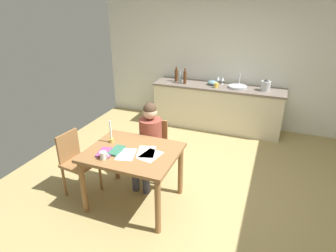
{
  "coord_description": "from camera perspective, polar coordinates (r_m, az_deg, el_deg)",
  "views": [
    {
      "loc": [
        1.05,
        -3.26,
        2.5
      ],
      "look_at": [
        -0.27,
        0.15,
        0.85
      ],
      "focal_mm": 30.44,
      "sensor_mm": 36.0,
      "label": 1
    }
  ],
  "objects": [
    {
      "name": "candlestick",
      "position": [
        3.77,
        -11.3,
        -1.99
      ],
      "size": [
        0.06,
        0.06,
        0.31
      ],
      "color": "gold",
      "rests_on": "dining_table"
    },
    {
      "name": "paper_bill",
      "position": [
        3.44,
        -3.57,
        -5.87
      ],
      "size": [
        0.26,
        0.33,
        0.0
      ],
      "primitive_type": "cube",
      "rotation": [
        0.0,
        0.0,
        -0.19
      ],
      "color": "white",
      "rests_on": "dining_table"
    },
    {
      "name": "ground_plane",
      "position": [
        4.25,
        2.67,
        -12.11
      ],
      "size": [
        5.2,
        5.2,
        0.04
      ],
      "primitive_type": "cube",
      "color": "tan"
    },
    {
      "name": "chair_at_table",
      "position": [
        4.25,
        -2.98,
        -4.04
      ],
      "size": [
        0.41,
        0.41,
        0.87
      ],
      "color": "olive",
      "rests_on": "ground"
    },
    {
      "name": "bottle_wine_red",
      "position": [
        5.86,
        3.41,
        9.73
      ],
      "size": [
        0.06,
        0.06,
        0.31
      ],
      "color": "#593319",
      "rests_on": "kitchen_counter"
    },
    {
      "name": "dining_table",
      "position": [
        3.61,
        -7.03,
        -6.65
      ],
      "size": [
        1.12,
        0.9,
        0.77
      ],
      "color": "olive",
      "rests_on": "ground"
    },
    {
      "name": "paper_letter",
      "position": [
        3.49,
        -8.39,
        -5.6
      ],
      "size": [
        0.28,
        0.34,
        0.0
      ],
      "primitive_type": "cube",
      "rotation": [
        0.0,
        0.0,
        0.26
      ],
      "color": "white",
      "rests_on": "dining_table"
    },
    {
      "name": "bottle_vinegar",
      "position": [
        5.9,
        2.4,
        9.62
      ],
      "size": [
        0.07,
        0.07,
        0.26
      ],
      "color": "#8C999E",
      "rests_on": "kitchen_counter"
    },
    {
      "name": "book_magazine",
      "position": [
        3.55,
        -12.36,
        -5.2
      ],
      "size": [
        0.21,
        0.26,
        0.02
      ],
      "primitive_type": "cube",
      "rotation": [
        0.0,
        0.0,
        0.17
      ],
      "color": "#8B3E76",
      "rests_on": "dining_table"
    },
    {
      "name": "kitchen_counter",
      "position": [
        5.96,
        9.7,
        3.81
      ],
      "size": [
        2.59,
        0.64,
        0.9
      ],
      "color": "beige",
      "rests_on": "ground"
    },
    {
      "name": "teacup_on_counter",
      "position": [
        5.67,
        9.65,
        8.05
      ],
      "size": [
        0.11,
        0.07,
        0.1
      ],
      "color": "#F2CC4C",
      "rests_on": "kitchen_counter"
    },
    {
      "name": "person_seated",
      "position": [
        4.04,
        -3.85,
        -2.57
      ],
      "size": [
        0.33,
        0.59,
        1.19
      ],
      "color": "brown",
      "rests_on": "ground"
    },
    {
      "name": "stovetop_kettle",
      "position": [
        5.7,
        18.96,
        7.68
      ],
      "size": [
        0.18,
        0.18,
        0.22
      ],
      "color": "#B7BABF",
      "rests_on": "kitchen_counter"
    },
    {
      "name": "wine_glass_by_kettle",
      "position": [
        5.94,
        9.98,
        9.37
      ],
      "size": [
        0.07,
        0.07,
        0.15
      ],
      "color": "silver",
      "rests_on": "kitchen_counter"
    },
    {
      "name": "bottle_oil",
      "position": [
        6.02,
        1.68,
        10.14
      ],
      "size": [
        0.07,
        0.07,
        0.31
      ],
      "color": "#593319",
      "rests_on": "kitchen_counter"
    },
    {
      "name": "wine_glass_near_sink",
      "position": [
        5.93,
        10.88,
        9.26
      ],
      "size": [
        0.07,
        0.07,
        0.15
      ],
      "color": "silver",
      "rests_on": "kitchen_counter"
    },
    {
      "name": "wall_back",
      "position": [
        6.07,
        11.01,
        12.44
      ],
      "size": [
        5.2,
        0.12,
        2.6
      ],
      "primitive_type": "cube",
      "color": "silver",
      "rests_on": "ground"
    },
    {
      "name": "chair_side_empty",
      "position": [
        4.05,
        -17.81,
        -6.58
      ],
      "size": [
        0.45,
        0.45,
        0.89
      ],
      "color": "olive",
      "rests_on": "ground"
    },
    {
      "name": "paper_envelope",
      "position": [
        3.52,
        -4.37,
        -5.15
      ],
      "size": [
        0.29,
        0.34,
        0.0
      ],
      "primitive_type": "cube",
      "rotation": [
        0.0,
        0.0,
        0.29
      ],
      "color": "white",
      "rests_on": "dining_table"
    },
    {
      "name": "coffee_mug",
      "position": [
        3.42,
        -12.78,
        -5.78
      ],
      "size": [
        0.12,
        0.08,
        0.09
      ],
      "color": "white",
      "rests_on": "dining_table"
    },
    {
      "name": "sink_unit",
      "position": [
        5.76,
        13.79,
        7.69
      ],
      "size": [
        0.36,
        0.36,
        0.24
      ],
      "color": "#B2B7BC",
      "rests_on": "kitchen_counter"
    },
    {
      "name": "mixing_bowl",
      "position": [
        5.86,
        8.87,
        8.58
      ],
      "size": [
        0.19,
        0.19,
        0.09
      ],
      "primitive_type": "ellipsoid",
      "color": "#668C99",
      "rests_on": "kitchen_counter"
    },
    {
      "name": "book_cookery",
      "position": [
        3.56,
        -10.27,
        -4.85
      ],
      "size": [
        0.12,
        0.25,
        0.03
      ],
      "primitive_type": "cube",
      "rotation": [
        0.0,
        0.0,
        0.02
      ],
      "color": "#316D52",
      "rests_on": "dining_table"
    }
  ]
}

